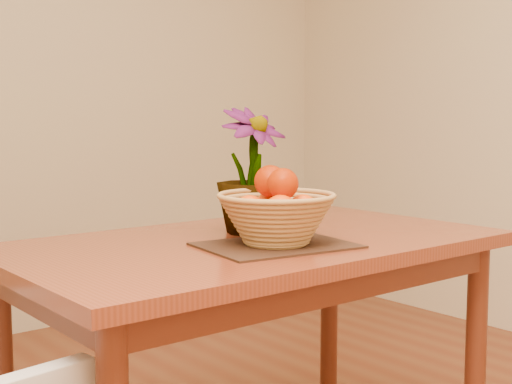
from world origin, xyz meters
TOP-DOWN VIEW (x-y plane):
  - wall_back at (0.00, 2.25)m, footprint 4.00×0.02m
  - table at (0.00, 0.30)m, footprint 1.40×0.80m
  - placemat at (-0.03, 0.17)m, footprint 0.43×0.35m
  - wicker_basket at (-0.03, 0.17)m, footprint 0.32×0.32m
  - orange_pile at (-0.03, 0.17)m, footprint 0.20×0.21m
  - potted_plant at (0.06, 0.38)m, footprint 0.23×0.23m

SIDE VIEW (x-z plane):
  - table at x=0.00m, z-range 0.29..1.04m
  - placemat at x=-0.03m, z-range 0.75..0.76m
  - wicker_basket at x=-0.03m, z-range 0.75..0.88m
  - orange_pile at x=-0.03m, z-range 0.81..0.96m
  - potted_plant at x=0.06m, z-range 0.75..1.12m
  - wall_back at x=0.00m, z-range 0.00..2.70m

